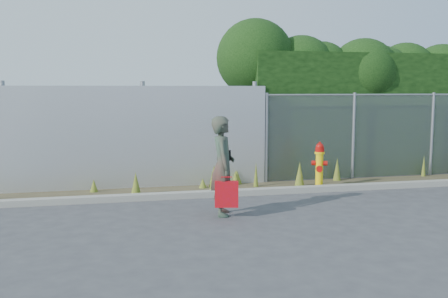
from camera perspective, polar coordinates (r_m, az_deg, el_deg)
name	(u,v)px	position (r m, az deg, el deg)	size (l,w,h in m)	color
ground	(260,218)	(8.38, 4.17, -7.87)	(80.00, 80.00, 0.00)	#3C3C3E
curb	(234,193)	(10.05, 1.17, -5.02)	(16.00, 0.22, 0.12)	gray
weed_strip	(229,183)	(10.65, 0.54, -3.92)	(16.00, 1.25, 0.55)	#453B27
corrugated_fence	(69,139)	(10.84, -17.34, 1.11)	(8.50, 0.21, 2.30)	#B2B4B9
chainlink_fence	(393,135)	(12.67, 18.79, 1.52)	(6.50, 0.07, 2.05)	gray
hedge	(369,92)	(13.50, 16.26, 6.31)	(8.04, 2.07, 3.84)	black
fire_hydrant	(319,166)	(10.91, 10.86, -1.91)	(0.34, 0.30, 1.01)	yellow
woman	(223,166)	(8.40, -0.15, -1.95)	(0.61, 0.40, 1.68)	#10684C
red_tote_bag	(227,194)	(8.25, 0.29, -5.17)	(0.39, 0.14, 0.51)	#B30A1E
black_shoulder_bag	(224,155)	(8.49, 0.00, -0.72)	(0.23, 0.10, 0.17)	black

